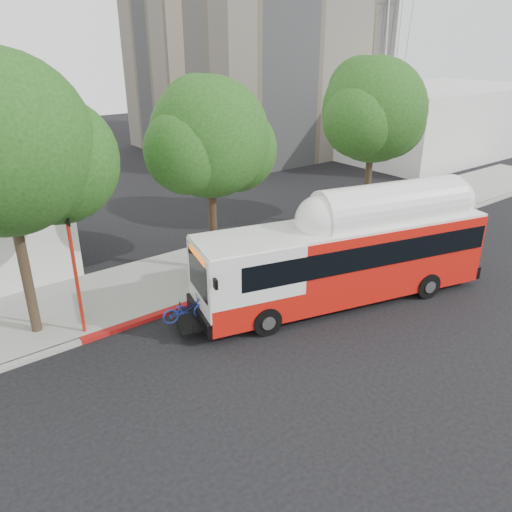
{
  "coord_description": "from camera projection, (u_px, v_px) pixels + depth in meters",
  "views": [
    {
      "loc": [
        -12.17,
        -11.67,
        9.79
      ],
      "look_at": [
        -0.9,
        3.0,
        1.79
      ],
      "focal_mm": 35.0,
      "sensor_mm": 36.0,
      "label": 1
    }
  ],
  "objects": [
    {
      "name": "ground",
      "position": [
        322.0,
        317.0,
        19.19
      ],
      "size": [
        120.0,
        120.0,
        0.0
      ],
      "primitive_type": "plane",
      "color": "black",
      "rests_on": "ground"
    },
    {
      "name": "transit_bus",
      "position": [
        345.0,
        260.0,
        19.83
      ],
      "size": [
        12.99,
        5.48,
        3.8
      ],
      "rotation": [
        0.0,
        0.0,
        -0.25
      ],
      "color": "red",
      "rests_on": "ground"
    },
    {
      "name": "street_tree_right",
      "position": [
        378.0,
        114.0,
        26.25
      ],
      "size": [
        6.21,
        5.4,
        9.18
      ],
      "color": "#2D2116",
      "rests_on": "ground"
    },
    {
      "name": "street_tree_left",
      "position": [
        17.0,
        150.0,
        15.84
      ],
      "size": [
        6.67,
        5.8,
        9.74
      ],
      "color": "#2D2116",
      "rests_on": "ground"
    },
    {
      "name": "horizon_block",
      "position": [
        434.0,
        120.0,
        46.42
      ],
      "size": [
        20.0,
        12.0,
        6.0
      ],
      "primitive_type": "cube",
      "color": "silver",
      "rests_on": "ground"
    },
    {
      "name": "signal_pole",
      "position": [
        76.0,
        277.0,
        17.17
      ],
      "size": [
        0.13,
        0.42,
        4.48
      ],
      "color": "red",
      "rests_on": "ground"
    },
    {
      "name": "sidewalk",
      "position": [
        226.0,
        261.0,
        23.89
      ],
      "size": [
        60.0,
        5.0,
        0.15
      ],
      "primitive_type": "cube",
      "color": "gray",
      "rests_on": "ground"
    },
    {
      "name": "curb_strip",
      "position": [
        260.0,
        280.0,
        22.0
      ],
      "size": [
        60.0,
        0.3,
        0.15
      ],
      "primitive_type": "cube",
      "color": "gray",
      "rests_on": "ground"
    },
    {
      "name": "red_curb_segment",
      "position": [
        202.0,
        300.0,
        20.32
      ],
      "size": [
        10.0,
        0.32,
        0.16
      ],
      "primitive_type": "cube",
      "color": "maroon",
      "rests_on": "ground"
    },
    {
      "name": "street_tree_mid",
      "position": [
        217.0,
        141.0,
        20.92
      ],
      "size": [
        5.75,
        5.0,
        8.62
      ],
      "color": "#2D2116",
      "rests_on": "ground"
    }
  ]
}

